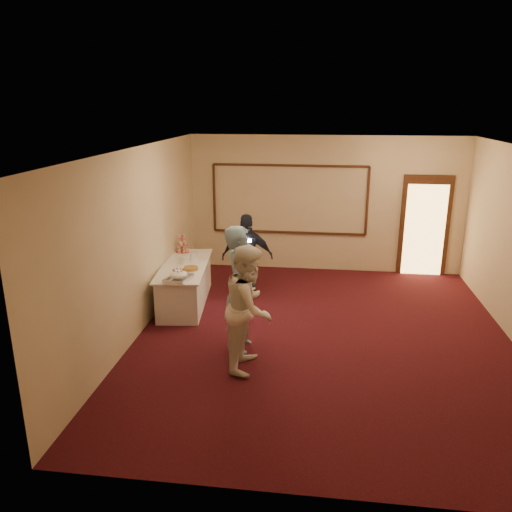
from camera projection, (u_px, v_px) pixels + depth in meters
The scene contains 14 objects.
floor at pixel (323, 337), 8.13m from camera, with size 7.00×7.00×0.00m, color black.
room_walls at pixel (328, 215), 7.54m from camera, with size 6.04×7.04×3.02m.
wall_molding at pixel (289, 200), 11.05m from camera, with size 3.45×0.04×1.55m.
doorway at pixel (425, 227), 10.83m from camera, with size 1.05×0.07×2.20m.
buffet_table at pixel (185, 284), 9.38m from camera, with size 1.04×2.20×0.77m.
pavlova_tray at pixel (179, 276), 8.41m from camera, with size 0.44×0.56×0.19m.
cupcake_stand at pixel (182, 245), 10.02m from camera, with size 0.27×0.27×0.40m.
plate_stack_a at pixel (185, 260), 9.29m from camera, with size 0.18×0.18×0.15m.
plate_stack_b at pixel (194, 256), 9.52m from camera, with size 0.18×0.18×0.15m.
tart at pixel (191, 269), 8.96m from camera, with size 0.30×0.30×0.06m.
man at pixel (241, 289), 7.48m from camera, with size 0.71×0.47×1.95m, color #7BA8C6.
woman at pixel (249, 307), 6.98m from camera, with size 0.88×0.69×1.81m, color white.
guest at pixel (247, 257), 9.53m from camera, with size 0.97×0.41×1.66m, color black.
camera_flash at pixel (249, 241), 9.24m from camera, with size 0.07×0.04×0.05m, color white.
Camera 1 is at (-0.14, -7.47, 3.64)m, focal length 35.00 mm.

